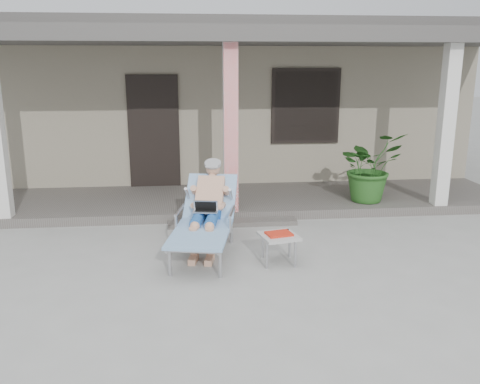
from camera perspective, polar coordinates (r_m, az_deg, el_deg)
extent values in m
plane|color=#9E9E99|center=(6.24, 0.67, -8.96)|extent=(60.00, 60.00, 0.00)
cube|color=gray|center=(12.24, -2.79, 9.82)|extent=(10.00, 5.00, 3.00)
cube|color=#474442|center=(12.22, -2.89, 17.55)|extent=(10.40, 5.40, 0.30)
cube|color=black|center=(9.76, -9.64, 6.70)|extent=(0.95, 0.06, 2.10)
cube|color=black|center=(9.95, 7.38, 9.54)|extent=(1.20, 0.06, 1.30)
cube|color=black|center=(9.95, 7.39, 9.53)|extent=(1.32, 0.05, 1.42)
cube|color=#605B56|center=(9.04, -1.47, -1.00)|extent=(10.00, 2.00, 0.15)
cube|color=red|center=(7.93, -1.06, 7.02)|extent=(0.22, 0.22, 2.61)
cube|color=silver|center=(8.93, 22.10, 6.80)|extent=(0.22, 0.22, 2.61)
cube|color=#474442|center=(8.72, -1.60, 17.07)|extent=(10.00, 2.30, 0.24)
cube|color=#605B56|center=(7.95, -0.83, -3.45)|extent=(2.00, 0.30, 0.07)
cylinder|color=#B7B7BC|center=(6.12, -7.89, -7.75)|extent=(0.04, 0.04, 0.36)
cylinder|color=#B7B7BC|center=(6.01, -2.25, -8.02)|extent=(0.04, 0.04, 0.36)
cylinder|color=#B7B7BC|center=(7.21, -5.77, -4.22)|extent=(0.04, 0.04, 0.36)
cylinder|color=#B7B7BC|center=(7.12, -0.99, -4.39)|extent=(0.04, 0.04, 0.36)
cube|color=#B7B7BC|center=(6.40, -4.43, -4.80)|extent=(0.82, 1.28, 0.03)
cube|color=#89B0D4|center=(6.39, -4.43, -4.60)|extent=(0.92, 1.33, 0.04)
cube|color=#B7B7BC|center=(7.14, -3.31, -0.82)|extent=(0.70, 0.67, 0.48)
cube|color=#89B0D4|center=(7.13, -3.31, -0.56)|extent=(0.81, 0.75, 0.54)
cylinder|color=#9D9D9F|center=(7.31, -3.04, 3.24)|extent=(0.28, 0.28, 0.13)
cube|color=silver|center=(6.73, -3.86, -2.12)|extent=(0.36, 0.28, 0.23)
cube|color=#B3B2AE|center=(6.40, 4.39, -4.96)|extent=(0.53, 0.53, 0.04)
cylinder|color=#B7B7BC|center=(6.28, 3.04, -7.16)|extent=(0.03, 0.03, 0.34)
cylinder|color=#B7B7BC|center=(6.34, 6.23, -7.01)|extent=(0.03, 0.03, 0.34)
cylinder|color=#B7B7BC|center=(6.60, 2.56, -6.04)|extent=(0.03, 0.03, 0.34)
cylinder|color=#B7B7BC|center=(6.66, 5.60, -5.91)|extent=(0.03, 0.03, 0.34)
cube|color=red|center=(6.39, 4.40, -4.70)|extent=(0.35, 0.29, 0.03)
cube|color=black|center=(6.50, 4.22, -4.41)|extent=(0.31, 0.09, 0.03)
imported|color=#26591E|center=(8.92, 14.34, 2.77)|extent=(1.30, 1.20, 1.19)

